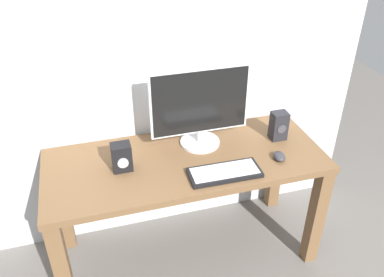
{
  "coord_description": "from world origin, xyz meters",
  "views": [
    {
      "loc": [
        -0.46,
        -1.7,
        1.96
      ],
      "look_at": [
        0.04,
        0.0,
        0.83
      ],
      "focal_mm": 37.58,
      "sensor_mm": 36.0,
      "label": 1
    }
  ],
  "objects_px": {
    "keyboard_primary": "(225,172)",
    "mouse": "(279,156)",
    "desk": "(186,177)",
    "monitor": "(200,107)",
    "audio_controller": "(122,157)",
    "speaker_right": "(279,126)"
  },
  "relations": [
    {
      "from": "keyboard_primary",
      "to": "mouse",
      "type": "bearing_deg",
      "value": 7.64
    },
    {
      "from": "desk",
      "to": "keyboard_primary",
      "type": "height_order",
      "value": "keyboard_primary"
    },
    {
      "from": "monitor",
      "to": "keyboard_primary",
      "type": "distance_m",
      "value": 0.39
    },
    {
      "from": "mouse",
      "to": "speaker_right",
      "type": "distance_m",
      "value": 0.22
    },
    {
      "from": "monitor",
      "to": "speaker_right",
      "type": "bearing_deg",
      "value": -10.49
    },
    {
      "from": "mouse",
      "to": "audio_controller",
      "type": "xyz_separation_m",
      "value": [
        -0.82,
        0.15,
        0.06
      ]
    },
    {
      "from": "desk",
      "to": "speaker_right",
      "type": "relative_size",
      "value": 8.97
    },
    {
      "from": "audio_controller",
      "to": "mouse",
      "type": "bearing_deg",
      "value": -10.34
    },
    {
      "from": "monitor",
      "to": "mouse",
      "type": "xyz_separation_m",
      "value": [
        0.36,
        -0.28,
        -0.21
      ]
    },
    {
      "from": "audio_controller",
      "to": "speaker_right",
      "type": "bearing_deg",
      "value": 2.82
    },
    {
      "from": "desk",
      "to": "mouse",
      "type": "distance_m",
      "value": 0.52
    },
    {
      "from": "mouse",
      "to": "audio_controller",
      "type": "distance_m",
      "value": 0.83
    },
    {
      "from": "keyboard_primary",
      "to": "mouse",
      "type": "relative_size",
      "value": 4.16
    },
    {
      "from": "mouse",
      "to": "keyboard_primary",
      "type": "bearing_deg",
      "value": -159.31
    },
    {
      "from": "desk",
      "to": "monitor",
      "type": "relative_size",
      "value": 2.73
    },
    {
      "from": "monitor",
      "to": "desk",
      "type": "bearing_deg",
      "value": -132.33
    },
    {
      "from": "mouse",
      "to": "speaker_right",
      "type": "height_order",
      "value": "speaker_right"
    },
    {
      "from": "keyboard_primary",
      "to": "speaker_right",
      "type": "bearing_deg",
      "value": 29.96
    },
    {
      "from": "monitor",
      "to": "keyboard_primary",
      "type": "height_order",
      "value": "monitor"
    },
    {
      "from": "monitor",
      "to": "speaker_right",
      "type": "xyz_separation_m",
      "value": [
        0.45,
        -0.08,
        -0.15
      ]
    },
    {
      "from": "monitor",
      "to": "speaker_right",
      "type": "distance_m",
      "value": 0.48
    },
    {
      "from": "monitor",
      "to": "keyboard_primary",
      "type": "bearing_deg",
      "value": -83.87
    }
  ]
}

